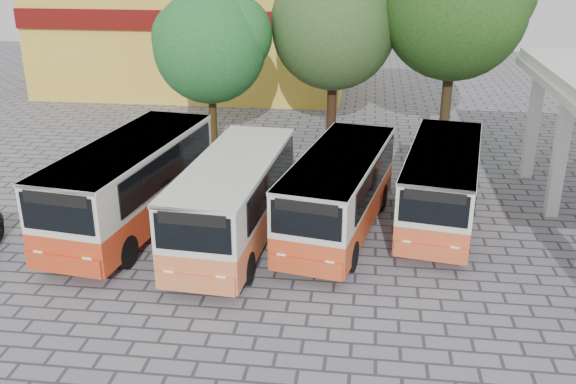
# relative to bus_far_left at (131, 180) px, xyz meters

# --- Properties ---
(ground) EXTENTS (90.00, 90.00, 0.00)m
(ground) POSITION_rel_bus_far_left_xyz_m (7.41, -3.09, -1.84)
(ground) COLOR slate
(ground) RESTS_ON ground
(shophouse_block) EXTENTS (20.40, 10.40, 8.30)m
(shophouse_block) POSITION_rel_bus_far_left_xyz_m (-3.59, 22.90, 2.33)
(shophouse_block) COLOR gold
(shophouse_block) RESTS_ON ground
(bus_far_left) EXTENTS (3.85, 9.10, 3.17)m
(bus_far_left) POSITION_rel_bus_far_left_xyz_m (0.00, 0.00, 0.00)
(bus_far_left) COLOR red
(bus_far_left) RESTS_ON ground
(bus_centre_left) EXTENTS (3.10, 8.43, 2.98)m
(bus_centre_left) POSITION_rel_bus_far_left_xyz_m (3.86, -0.76, -0.11)
(bus_centre_left) COLOR #D06D3B
(bus_centre_left) RESTS_ON ground
(bus_centre_right) EXTENTS (3.93, 8.42, 2.90)m
(bus_centre_right) POSITION_rel_bus_far_left_xyz_m (7.31, 0.47, -0.15)
(bus_centre_right) COLOR #C6431B
(bus_centre_right) RESTS_ON ground
(bus_far_right) EXTENTS (3.67, 8.19, 2.84)m
(bus_far_right) POSITION_rel_bus_far_left_xyz_m (10.97, 1.85, -0.19)
(bus_far_right) COLOR #CE4E27
(bus_far_right) RESTS_ON ground
(tree_left) EXTENTS (5.77, 5.49, 7.65)m
(tree_left) POSITION_rel_bus_far_left_xyz_m (0.53, 10.37, 3.25)
(tree_left) COLOR #3A2910
(tree_left) RESTS_ON ground
(tree_middle) EXTENTS (6.49, 6.18, 8.77)m
(tree_middle) POSITION_rel_bus_far_left_xyz_m (6.40, 12.21, 4.04)
(tree_middle) COLOR #341F11
(tree_middle) RESTS_ON ground
(tree_right) EXTENTS (7.26, 6.91, 10.17)m
(tree_right) POSITION_rel_bus_far_left_xyz_m (12.15, 11.97, 5.10)
(tree_right) COLOR #362816
(tree_right) RESTS_ON ground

